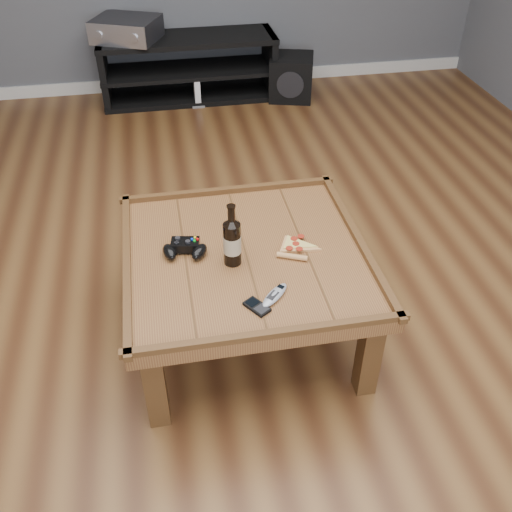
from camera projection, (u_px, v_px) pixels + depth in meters
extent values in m
plane|color=#442513|center=(247.00, 329.00, 2.64)|extent=(6.00, 6.00, 0.00)
cube|color=silver|center=(188.00, 81.00, 4.92)|extent=(5.00, 0.02, 0.10)
cube|color=brown|center=(246.00, 259.00, 2.38)|extent=(1.00, 1.00, 0.06)
cube|color=#412711|center=(155.00, 387.00, 2.14)|extent=(0.08, 0.08, 0.39)
cube|color=#412711|center=(369.00, 356.00, 2.26)|extent=(0.08, 0.08, 0.39)
cube|color=#412711|center=(147.00, 252.00, 2.79)|extent=(0.08, 0.08, 0.39)
cube|color=#412711|center=(313.00, 234.00, 2.91)|extent=(0.08, 0.08, 0.39)
cube|color=#412711|center=(229.00, 190.00, 2.73)|extent=(1.03, 0.03, 0.03)
cube|color=#412711|center=(269.00, 334.00, 1.98)|extent=(1.03, 0.03, 0.03)
cube|color=#412711|center=(358.00, 238.00, 2.43)|extent=(0.03, 1.03, 0.03)
cube|color=#412711|center=(127.00, 264.00, 2.29)|extent=(0.03, 1.03, 0.03)
cube|color=black|center=(187.00, 39.00, 4.47)|extent=(1.40, 0.45, 0.04)
cube|color=black|center=(189.00, 70.00, 4.63)|extent=(1.40, 0.45, 0.03)
cube|color=black|center=(191.00, 95.00, 4.76)|extent=(1.40, 0.45, 0.04)
cube|color=black|center=(104.00, 73.00, 4.52)|extent=(0.05, 0.44, 0.50)
cube|color=black|center=(270.00, 63.00, 4.71)|extent=(0.05, 0.44, 0.50)
cylinder|color=black|center=(232.00, 244.00, 2.26)|extent=(0.07, 0.07, 0.19)
cone|color=black|center=(232.00, 221.00, 2.19)|extent=(0.07, 0.07, 0.03)
cylinder|color=black|center=(231.00, 214.00, 2.17)|extent=(0.03, 0.03, 0.07)
cylinder|color=black|center=(231.00, 206.00, 2.15)|extent=(0.04, 0.04, 0.01)
cylinder|color=tan|center=(232.00, 244.00, 2.26)|extent=(0.07, 0.07, 0.08)
cube|color=black|center=(185.00, 245.00, 2.36)|extent=(0.13, 0.09, 0.04)
ellipsoid|color=black|center=(170.00, 252.00, 2.33)|extent=(0.07, 0.11, 0.05)
ellipsoid|color=black|center=(199.00, 252.00, 2.33)|extent=(0.10, 0.11, 0.05)
cylinder|color=black|center=(178.00, 238.00, 2.36)|extent=(0.02, 0.02, 0.01)
cylinder|color=black|center=(188.00, 242.00, 2.34)|extent=(0.02, 0.02, 0.01)
cylinder|color=yellow|center=(195.00, 238.00, 2.37)|extent=(0.01, 0.01, 0.01)
cylinder|color=red|center=(197.00, 239.00, 2.36)|extent=(0.01, 0.01, 0.01)
cylinder|color=#0C33CC|center=(192.00, 239.00, 2.36)|extent=(0.01, 0.01, 0.01)
cylinder|color=#0C9919|center=(195.00, 241.00, 2.35)|extent=(0.01, 0.01, 0.01)
cylinder|color=tan|center=(292.00, 256.00, 2.33)|extent=(0.12, 0.07, 0.02)
cylinder|color=#A32415|center=(289.00, 248.00, 2.36)|extent=(0.03, 0.03, 0.00)
cylinder|color=#A32415|center=(299.00, 249.00, 2.36)|extent=(0.03, 0.03, 0.00)
cylinder|color=#A32415|center=(296.00, 244.00, 2.39)|extent=(0.03, 0.03, 0.00)
cylinder|color=#A32415|center=(294.00, 239.00, 2.42)|extent=(0.03, 0.03, 0.00)
cylinder|color=#A32415|center=(301.00, 236.00, 2.43)|extent=(0.03, 0.03, 0.00)
cube|color=black|center=(257.00, 307.00, 2.10)|extent=(0.10, 0.11, 0.01)
cube|color=black|center=(252.00, 302.00, 2.11)|extent=(0.06, 0.06, 0.00)
cube|color=black|center=(262.00, 309.00, 2.08)|extent=(0.06, 0.06, 0.00)
ellipsoid|color=#90959D|center=(275.00, 295.00, 2.14)|extent=(0.14, 0.15, 0.02)
cube|color=black|center=(281.00, 287.00, 2.17)|extent=(0.03, 0.03, 0.00)
cube|color=black|center=(273.00, 295.00, 2.13)|extent=(0.06, 0.06, 0.00)
cube|color=black|center=(127.00, 29.00, 4.35)|extent=(0.58, 0.53, 0.16)
cube|color=#BABCC4|center=(116.00, 36.00, 4.20)|extent=(0.43, 0.20, 0.16)
cylinder|color=#BABCC4|center=(98.00, 35.00, 4.22)|extent=(0.06, 0.04, 0.06)
cylinder|color=#BABCC4|center=(134.00, 38.00, 4.17)|extent=(0.06, 0.04, 0.06)
cube|color=black|center=(291.00, 77.00, 4.67)|extent=(0.42, 0.42, 0.34)
cylinder|color=black|center=(290.00, 85.00, 4.53)|extent=(0.21, 0.07, 0.21)
cube|color=slate|center=(198.00, 103.00, 4.66)|extent=(0.10, 0.18, 0.02)
cube|color=white|center=(197.00, 89.00, 4.59)|extent=(0.05, 0.16, 0.21)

